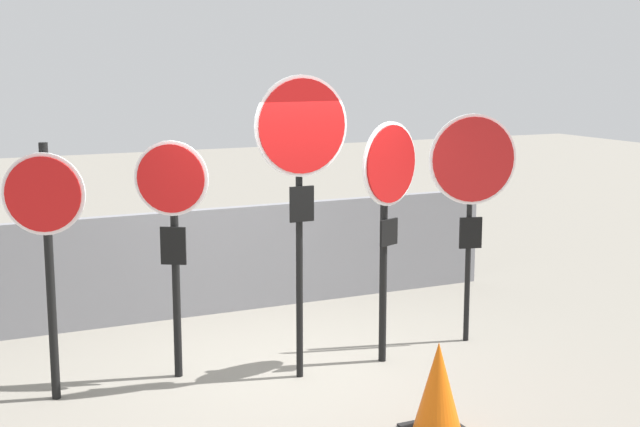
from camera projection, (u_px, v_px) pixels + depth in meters
name	position (u px, v px, depth m)	size (l,w,h in m)	color
ground_plane	(289.00, 369.00, 8.32)	(40.00, 40.00, 0.00)	gray
fence_back	(216.00, 261.00, 10.08)	(7.00, 0.12, 1.20)	slate
stop_sign_0	(46.00, 224.00, 7.30)	(0.63, 0.30, 2.19)	black
stop_sign_1	(173.00, 212.00, 7.83)	(0.58, 0.36, 2.16)	black
stop_sign_2	(301.00, 153.00, 7.73)	(0.88, 0.13, 2.73)	black
stop_sign_3	(388.00, 190.00, 8.23)	(0.72, 0.34, 2.30)	black
stop_sign_4	(472.00, 174.00, 8.82)	(0.88, 0.26, 2.33)	black
traffic_cone_0	(438.00, 388.00, 6.86)	(0.46, 0.46, 0.73)	black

